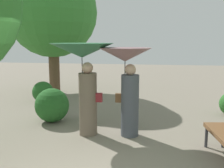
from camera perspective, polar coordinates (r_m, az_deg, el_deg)
person_left at (r=5.95m, az=-6.09°, el=3.98°), size 1.42×1.42×2.08m
person_right at (r=5.87m, az=3.20°, el=2.41°), size 1.18×1.18×1.98m
tree_near_left at (r=11.08m, az=-12.74°, el=16.18°), size 3.53×3.53×5.48m
bush_path_left at (r=9.51m, az=-14.59°, el=-1.66°), size 0.73×0.73×0.73m
bush_path_right at (r=7.21m, az=-12.72°, el=-4.45°), size 0.90×0.90×0.90m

